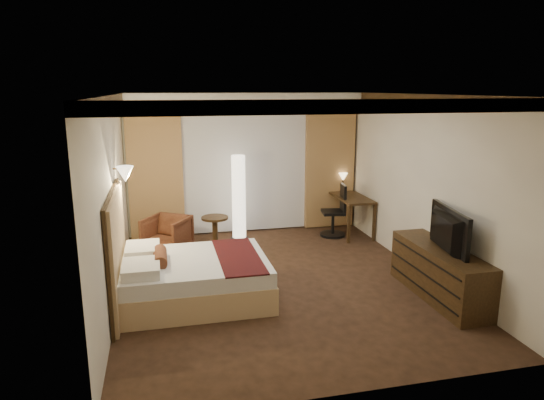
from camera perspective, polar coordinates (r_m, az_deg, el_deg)
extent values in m
cube|color=black|center=(7.24, 0.73, -9.61)|extent=(4.50, 5.50, 0.01)
cube|color=white|center=(6.68, 0.80, 12.29)|extent=(4.50, 5.50, 0.01)
cube|color=beige|center=(9.48, -3.24, 4.31)|extent=(4.50, 0.02, 2.70)
cube|color=beige|center=(6.67, -18.35, -0.07)|extent=(0.02, 5.50, 2.70)
cube|color=beige|center=(7.68, 17.29, 1.66)|extent=(0.02, 5.50, 2.70)
cube|color=white|center=(9.13, -3.06, 11.85)|extent=(4.50, 0.50, 0.20)
cube|color=silver|center=(9.42, -3.15, 3.63)|extent=(2.48, 0.04, 2.45)
cube|color=tan|center=(9.22, -13.55, 3.09)|extent=(1.00, 0.14, 2.45)
cube|color=tan|center=(9.80, 6.78, 3.93)|extent=(1.00, 0.14, 2.45)
imported|color=#4E2417|center=(8.57, -12.26, -3.79)|extent=(0.92, 0.90, 0.70)
imported|color=black|center=(6.78, 19.29, -2.79)|extent=(0.83, 1.22, 0.15)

